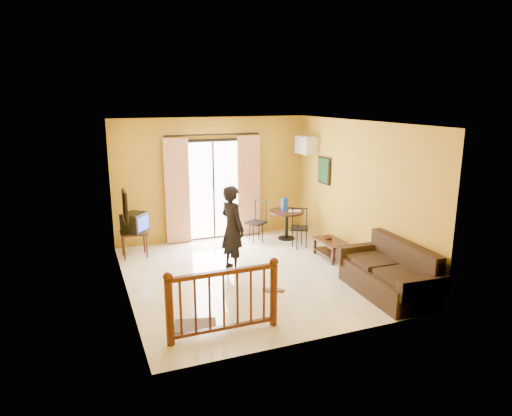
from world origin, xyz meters
name	(u,v)px	position (x,y,z in m)	size (l,w,h in m)	color
ground	(252,275)	(0.00, 0.00, 0.00)	(5.00, 5.00, 0.00)	beige
room_shell	(252,185)	(0.00, 0.00, 1.70)	(5.00, 5.00, 5.00)	white
balcony_door	(214,189)	(0.00, 2.43, 1.19)	(2.25, 0.14, 2.46)	black
tv_table	(134,235)	(-1.90, 1.83, 0.46)	(0.53, 0.44, 0.54)	black
television	(135,222)	(-1.87, 1.83, 0.73)	(0.59, 0.60, 0.40)	black
picture_left	(125,207)	(-2.22, -0.20, 1.55)	(0.05, 0.42, 0.52)	black
dining_table	(287,217)	(1.55, 1.78, 0.53)	(0.80, 0.80, 0.67)	black
water_jug	(284,204)	(1.53, 1.88, 0.82)	(0.16, 0.16, 0.29)	#123AA9
serving_tray	(295,211)	(1.70, 1.68, 0.68)	(0.28, 0.18, 0.02)	beige
dining_chairs	(277,244)	(1.18, 1.47, 0.00)	(1.27, 1.30, 0.95)	black
air_conditioner	(306,145)	(2.09, 1.95, 2.15)	(0.31, 0.60, 0.40)	silver
botanical_print	(324,170)	(2.22, 1.30, 1.65)	(0.05, 0.50, 0.60)	black
coffee_table	(332,247)	(1.85, 0.25, 0.25)	(0.46, 0.83, 0.37)	black
bowl	(328,237)	(1.85, 0.40, 0.40)	(0.17, 0.17, 0.05)	#56301D
sofa	(390,275)	(1.86, -1.62, 0.33)	(0.94, 1.89, 0.89)	black
standing_person	(232,228)	(-0.24, 0.42, 0.82)	(0.60, 0.39, 1.64)	black
stair_balustrade	(224,297)	(-1.15, -1.90, 0.56)	(1.63, 0.13, 1.04)	#471E0F
doormat	(195,325)	(-1.47, -1.52, 0.01)	(0.60, 0.40, 0.02)	#4F453F
sandals	(273,290)	(0.08, -0.81, 0.01)	(0.35, 0.27, 0.03)	#56301D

